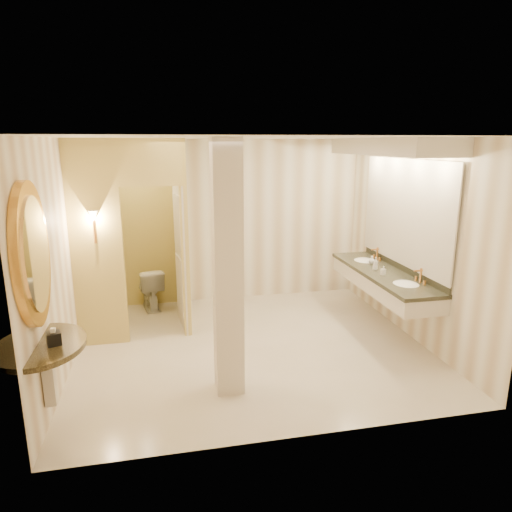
% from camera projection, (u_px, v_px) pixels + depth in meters
% --- Properties ---
extents(floor, '(4.50, 4.50, 0.00)m').
position_uv_depth(floor, '(251.00, 346.00, 6.10)').
color(floor, beige).
rests_on(floor, ground).
extents(ceiling, '(4.50, 4.50, 0.00)m').
position_uv_depth(ceiling, '(251.00, 138.00, 5.45)').
color(ceiling, white).
rests_on(ceiling, wall_back).
extents(wall_back, '(4.50, 0.02, 2.70)m').
position_uv_depth(wall_back, '(228.00, 221.00, 7.67)').
color(wall_back, white).
rests_on(wall_back, floor).
extents(wall_front, '(4.50, 0.02, 2.70)m').
position_uv_depth(wall_front, '(297.00, 299.00, 3.88)').
color(wall_front, white).
rests_on(wall_front, floor).
extents(wall_left, '(0.02, 4.00, 2.70)m').
position_uv_depth(wall_left, '(62.00, 256.00, 5.32)').
color(wall_left, white).
rests_on(wall_left, floor).
extents(wall_right, '(0.02, 4.00, 2.70)m').
position_uv_depth(wall_right, '(412.00, 240.00, 6.22)').
color(wall_right, white).
rests_on(wall_right, floor).
extents(toilet_closet, '(1.50, 1.55, 2.70)m').
position_uv_depth(toilet_closet, '(161.00, 234.00, 6.47)').
color(toilet_closet, '#E3D377').
rests_on(toilet_closet, floor).
extents(wall_sconce, '(0.14, 0.14, 0.42)m').
position_uv_depth(wall_sconce, '(94.00, 217.00, 5.70)').
color(wall_sconce, '#C88440').
rests_on(wall_sconce, toilet_closet).
extents(vanity, '(0.75, 2.46, 2.09)m').
position_uv_depth(vanity, '(389.00, 218.00, 6.27)').
color(vanity, beige).
rests_on(vanity, floor).
extents(console_shelf, '(0.99, 0.99, 1.94)m').
position_uv_depth(console_shelf, '(36.00, 294.00, 4.02)').
color(console_shelf, black).
rests_on(console_shelf, floor).
extents(pillar, '(0.29, 0.29, 2.70)m').
position_uv_depth(pillar, '(228.00, 271.00, 4.72)').
color(pillar, beige).
rests_on(pillar, floor).
extents(tissue_box, '(0.15, 0.15, 0.12)m').
position_uv_depth(tissue_box, '(54.00, 338.00, 4.09)').
color(tissue_box, black).
rests_on(tissue_box, console_shelf).
extents(toilet, '(0.50, 0.73, 0.68)m').
position_uv_depth(toilet, '(150.00, 288.00, 7.41)').
color(toilet, white).
rests_on(toilet, floor).
extents(soap_bottle_a, '(0.06, 0.06, 0.12)m').
position_uv_depth(soap_bottle_a, '(383.00, 270.00, 6.26)').
color(soap_bottle_a, beige).
rests_on(soap_bottle_a, vanity).
extents(soap_bottle_b, '(0.10, 0.10, 0.12)m').
position_uv_depth(soap_bottle_b, '(372.00, 260.00, 6.82)').
color(soap_bottle_b, silver).
rests_on(soap_bottle_b, vanity).
extents(soap_bottle_c, '(0.08, 0.08, 0.18)m').
position_uv_depth(soap_bottle_c, '(375.00, 264.00, 6.49)').
color(soap_bottle_c, '#C6B28C').
rests_on(soap_bottle_c, vanity).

